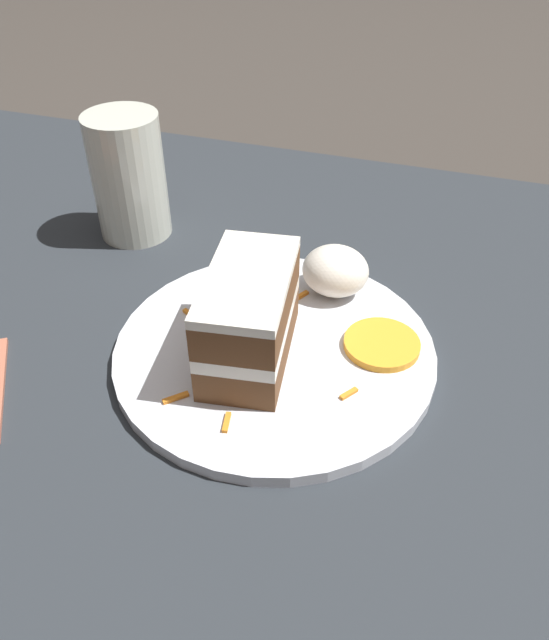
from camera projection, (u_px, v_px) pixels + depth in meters
ground_plane at (236, 399)px, 0.55m from camera, size 6.00×6.00×0.00m
dining_table at (235, 384)px, 0.53m from camera, size 1.36×0.86×0.04m
plate at (275, 350)px, 0.53m from camera, size 0.27×0.27×0.01m
cake_slice at (249, 316)px, 0.49m from camera, size 0.08×0.13×0.08m
cream_dollop at (335, 271)px, 0.57m from camera, size 0.06×0.06×0.05m
orange_garnish at (382, 344)px, 0.52m from camera, size 0.06×0.06×0.01m
carrot_shreds_scatter at (260, 335)px, 0.54m from camera, size 0.17×0.20×0.00m
drinking_glass at (130, 185)px, 0.66m from camera, size 0.08×0.08×0.13m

